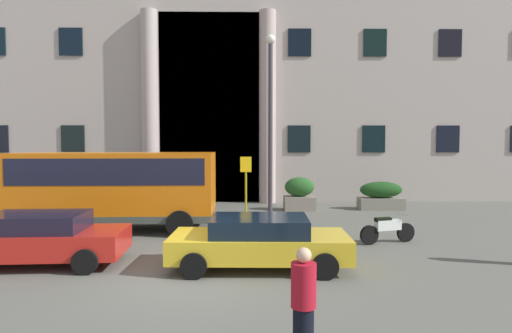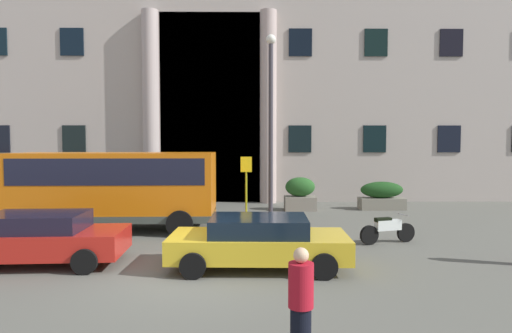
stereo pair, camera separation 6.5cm
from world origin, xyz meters
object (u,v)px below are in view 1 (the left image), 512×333
object	(u,v)px
hedge_planter_entrance_left	(173,193)
parked_sedan_far	(37,238)
orange_minibus	(116,184)
lamppost_plaza_centre	(270,113)
bus_stop_sign	(246,182)
parked_compact_extra	(260,241)
hedge_planter_west	(299,194)
pedestrian_woman_with_bag	(303,306)
motorcycle_far_end	(280,229)
hedge_planter_far_east	(381,196)
scooter_by_planter	(387,229)

from	to	relation	value
hedge_planter_entrance_left	parked_sedan_far	world-z (taller)	hedge_planter_entrance_left
orange_minibus	lamppost_plaza_centre	xyz separation A→B (m)	(5.65, 2.11, 2.71)
orange_minibus	bus_stop_sign	world-z (taller)	orange_minibus
hedge_planter_entrance_left	lamppost_plaza_centre	xyz separation A→B (m)	(4.56, -3.24, 3.64)
parked_sedan_far	lamppost_plaza_centre	size ratio (longest dim) A/B	0.60
parked_compact_extra	lamppost_plaza_centre	size ratio (longest dim) A/B	0.60
hedge_planter_west	pedestrian_woman_with_bag	distance (m)	14.16
parked_compact_extra	motorcycle_far_end	world-z (taller)	parked_compact_extra
hedge_planter_west	motorcycle_far_end	distance (m)	6.84
hedge_planter_entrance_left	motorcycle_far_end	distance (m)	8.76
orange_minibus	pedestrian_woman_with_bag	distance (m)	10.99
parked_sedan_far	pedestrian_woman_with_bag	distance (m)	8.02
orange_minibus	hedge_planter_far_east	distance (m)	12.13
hedge_planter_entrance_left	lamppost_plaza_centre	bearing A→B (deg)	-35.40
bus_stop_sign	lamppost_plaza_centre	xyz separation A→B (m)	(1.00, 0.69, 2.77)
bus_stop_sign	hedge_planter_west	distance (m)	4.16
orange_minibus	scooter_by_planter	world-z (taller)	orange_minibus
orange_minibus	hedge_planter_west	world-z (taller)	orange_minibus
orange_minibus	pedestrian_woman_with_bag	size ratio (longest dim) A/B	4.22
bus_stop_sign	scooter_by_planter	bearing A→B (deg)	-38.63
hedge_planter_west	parked_compact_extra	world-z (taller)	hedge_planter_west
hedge_planter_west	parked_compact_extra	xyz separation A→B (m)	(-2.10, -9.34, -0.07)
hedge_planter_west	scooter_by_planter	distance (m)	7.05
pedestrian_woman_with_bag	lamppost_plaza_centre	world-z (taller)	lamppost_plaza_centre
hedge_planter_entrance_left	pedestrian_woman_with_bag	xyz separation A→B (m)	(4.48, -14.79, 0.09)
scooter_by_planter	lamppost_plaza_centre	world-z (taller)	lamppost_plaza_centre
hedge_planter_far_east	scooter_by_planter	distance (m)	7.26
hedge_planter_entrance_left	hedge_planter_far_east	world-z (taller)	hedge_planter_entrance_left
hedge_planter_west	lamppost_plaza_centre	world-z (taller)	lamppost_plaza_centre
orange_minibus	motorcycle_far_end	world-z (taller)	orange_minibus
bus_stop_sign	motorcycle_far_end	size ratio (longest dim) A/B	1.37
orange_minibus	parked_compact_extra	distance (m)	6.98
hedge_planter_west	parked_sedan_far	bearing A→B (deg)	-130.92
hedge_planter_entrance_left	pedestrian_woman_with_bag	world-z (taller)	pedestrian_woman_with_bag
orange_minibus	lamppost_plaza_centre	bearing A→B (deg)	19.46
motorcycle_far_end	lamppost_plaza_centre	world-z (taller)	lamppost_plaza_centre
hedge_planter_entrance_left	bus_stop_sign	bearing A→B (deg)	-47.77
hedge_planter_entrance_left	pedestrian_woman_with_bag	distance (m)	15.46
scooter_by_planter	parked_sedan_far	bearing A→B (deg)	176.76
parked_sedan_far	motorcycle_far_end	bearing A→B (deg)	17.07
orange_minibus	lamppost_plaza_centre	world-z (taller)	lamppost_plaza_centre
parked_compact_extra	pedestrian_woman_with_bag	xyz separation A→B (m)	(0.51, -4.73, 0.16)
scooter_by_planter	pedestrian_woman_with_bag	xyz separation A→B (m)	(-3.54, -7.31, 0.39)
scooter_by_planter	parked_compact_extra	bearing A→B (deg)	-163.81
hedge_planter_far_east	motorcycle_far_end	world-z (taller)	hedge_planter_far_east
hedge_planter_entrance_left	parked_sedan_far	xyz separation A→B (m)	(-1.76, -9.75, -0.05)
hedge_planter_entrance_left	lamppost_plaza_centre	size ratio (longest dim) A/B	0.21
bus_stop_sign	lamppost_plaza_centre	size ratio (longest dim) A/B	0.35
hedge_planter_west	scooter_by_planter	world-z (taller)	hedge_planter_west
bus_stop_sign	pedestrian_woman_with_bag	size ratio (longest dim) A/B	1.57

